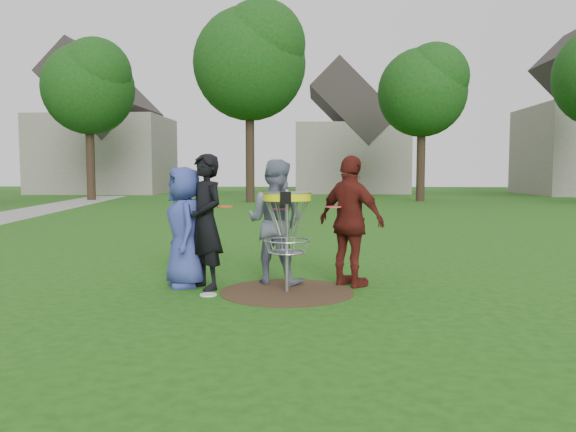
{
  "coord_description": "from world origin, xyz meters",
  "views": [
    {
      "loc": [
        0.38,
        -7.41,
        1.62
      ],
      "look_at": [
        0.0,
        0.3,
        1.0
      ],
      "focal_mm": 35.0,
      "sensor_mm": 36.0,
      "label": 1
    }
  ],
  "objects_px": {
    "player_blue": "(185,227)",
    "player_maroon": "(351,221)",
    "disc_golf_basket": "(287,216)",
    "player_grey": "(275,222)",
    "player_black": "(206,222)"
  },
  "relations": [
    {
      "from": "player_blue",
      "to": "player_maroon",
      "type": "bearing_deg",
      "value": 70.0
    },
    {
      "from": "player_blue",
      "to": "player_maroon",
      "type": "height_order",
      "value": "player_maroon"
    },
    {
      "from": "player_maroon",
      "to": "disc_golf_basket",
      "type": "distance_m",
      "value": 0.98
    },
    {
      "from": "player_blue",
      "to": "player_grey",
      "type": "relative_size",
      "value": 0.94
    },
    {
      "from": "player_grey",
      "to": "player_maroon",
      "type": "distance_m",
      "value": 1.1
    },
    {
      "from": "player_black",
      "to": "player_blue",
      "type": "bearing_deg",
      "value": -153.12
    },
    {
      "from": "player_blue",
      "to": "disc_golf_basket",
      "type": "bearing_deg",
      "value": 55.26
    },
    {
      "from": "player_blue",
      "to": "player_grey",
      "type": "xyz_separation_m",
      "value": [
        1.24,
        0.31,
        0.05
      ]
    },
    {
      "from": "player_blue",
      "to": "player_grey",
      "type": "height_order",
      "value": "player_grey"
    },
    {
      "from": "disc_golf_basket",
      "to": "player_black",
      "type": "bearing_deg",
      "value": 171.8
    },
    {
      "from": "player_blue",
      "to": "player_grey",
      "type": "bearing_deg",
      "value": 81.11
    },
    {
      "from": "player_blue",
      "to": "disc_golf_basket",
      "type": "height_order",
      "value": "player_blue"
    },
    {
      "from": "player_grey",
      "to": "disc_golf_basket",
      "type": "height_order",
      "value": "player_grey"
    },
    {
      "from": "player_black",
      "to": "player_maroon",
      "type": "bearing_deg",
      "value": 57.33
    },
    {
      "from": "player_black",
      "to": "player_grey",
      "type": "bearing_deg",
      "value": 75.91
    }
  ]
}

